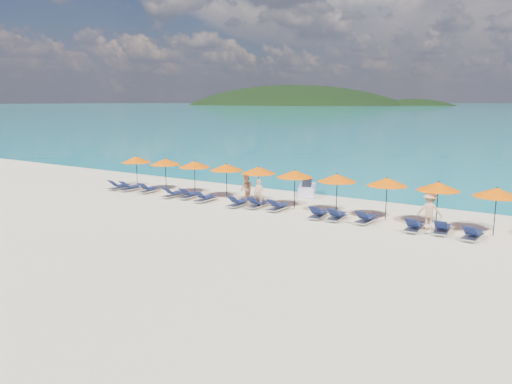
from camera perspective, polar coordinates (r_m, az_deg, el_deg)
The scene contains 32 objects.
ground at distance 24.94m, azimuth -3.79°, elevation -3.76°, with size 1400.00×1400.00×0.00m, color beige.
headland_main at distance 643.20m, azimuth 3.92°, elevation 6.50°, with size 374.00×242.00×126.50m.
headland_small at distance 603.61m, azimuth 17.46°, elevation 6.07°, with size 162.00×126.00×85.50m.
jetski at distance 32.75m, azimuth 5.86°, elevation 0.34°, with size 1.97×2.85×0.95m.
beachgoer_a at distance 28.68m, azimuth 0.31°, elevation -0.16°, with size 0.61×0.40×1.67m, color tan.
beachgoer_b at distance 29.99m, azimuth -1.12°, elevation 0.33°, with size 0.82×0.47×1.69m, color tan.
beachgoer_c at distance 25.17m, azimuth 19.22°, elevation -2.06°, with size 1.18×0.55×1.83m, color tan.
umbrella_0 at distance 36.00m, azimuth -13.53°, elevation 3.63°, with size 2.10×2.10×2.28m.
umbrella_1 at distance 34.29m, azimuth -10.32°, elevation 3.42°, with size 2.10×2.10×2.28m.
umbrella_2 at distance 32.62m, azimuth -7.05°, elevation 3.16°, with size 2.10×2.10×2.28m.
umbrella_3 at distance 31.03m, azimuth -3.40°, elevation 2.85°, with size 2.10×2.10×2.28m.
umbrella_4 at distance 29.62m, azimuth 0.28°, elevation 2.50°, with size 2.10×2.10×2.28m.
umbrella_5 at distance 28.25m, azimuth 4.45°, elevation 2.08°, with size 2.10×2.10×2.28m.
umbrella_6 at distance 27.05m, azimuth 9.27°, elevation 1.60°, with size 2.10×2.10×2.28m.
umbrella_7 at distance 26.28m, azimuth 14.76°, elevation 1.14°, with size 2.10×2.10×2.28m.
umbrella_8 at distance 25.63m, azimuth 20.11°, elevation 0.61°, with size 2.10×2.10×2.28m.
umbrella_9 at distance 25.00m, azimuth 25.82°, elevation -0.03°, with size 2.10×2.10×2.28m.
lounger_0 at distance 35.81m, azimuth -15.37°, elevation 0.63°, with size 0.68×1.72×0.66m.
lounger_1 at distance 35.15m, azimuth -14.13°, elevation 0.51°, with size 0.69×1.72×0.66m.
lounger_2 at distance 34.12m, azimuth -12.18°, elevation 0.30°, with size 0.78×1.75×0.66m.
lounger_3 at distance 32.23m, azimuth -9.41°, elevation -0.20°, with size 0.76×1.75×0.66m.
lounger_4 at distance 31.68m, azimuth -7.61°, elevation -0.33°, with size 0.76×1.75×0.66m.
lounger_5 at distance 30.58m, azimuth -5.83°, elevation -0.69°, with size 0.63×1.70×0.66m.
lounger_6 at distance 29.02m, azimuth -2.08°, elevation -1.24°, with size 0.66×1.72×0.66m.
lounger_7 at distance 28.70m, azimuth 0.15°, elevation -1.37°, with size 0.63×1.70×0.66m.
lounger_8 at distance 27.99m, azimuth 2.55°, elevation -1.68°, with size 0.67×1.72×0.66m.
lounger_9 at distance 26.42m, azimuth 7.15°, elevation -2.48°, with size 0.77×1.75×0.66m.
lounger_10 at distance 26.10m, azimuth 9.23°, elevation -2.70°, with size 0.74×1.74×0.66m.
lounger_11 at distance 25.75m, azimuth 12.48°, elevation -3.00°, with size 0.75×1.74×0.66m.
lounger_12 at distance 24.81m, azimuth 17.63°, elevation -3.75°, with size 0.68×1.72×0.66m.
lounger_13 at distance 24.78m, azimuth 20.49°, elevation -3.95°, with size 0.79×1.75×0.66m.
lounger_14 at distance 24.24m, azimuth 23.52°, elevation -4.47°, with size 0.74×1.74×0.66m.
Camera 1 is at (14.61, -19.27, 6.11)m, focal length 35.00 mm.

